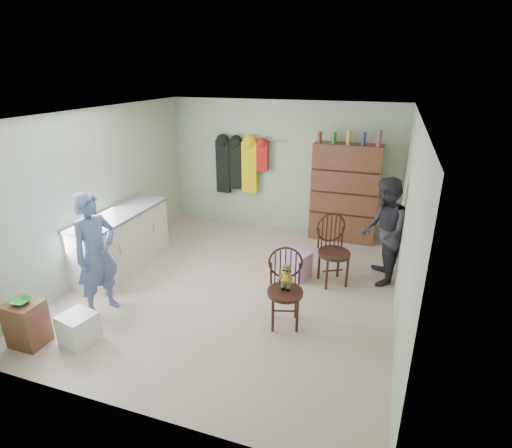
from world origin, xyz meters
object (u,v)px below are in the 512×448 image
(chair_far, at_px, (333,247))
(dresser, at_px, (345,193))
(chair_front, at_px, (285,283))
(counter, at_px, (122,240))

(chair_far, xyz_separation_m, dresser, (-0.06, 1.70, 0.34))
(chair_front, bearing_deg, chair_far, 56.14)
(counter, distance_m, dresser, 3.96)
(counter, bearing_deg, chair_far, 10.47)
(chair_front, bearing_deg, dresser, 67.24)
(chair_front, distance_m, dresser, 2.98)
(counter, relative_size, chair_front, 1.86)
(chair_front, height_order, dresser, dresser)
(dresser, bearing_deg, chair_far, -87.86)
(chair_front, relative_size, dresser, 0.48)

